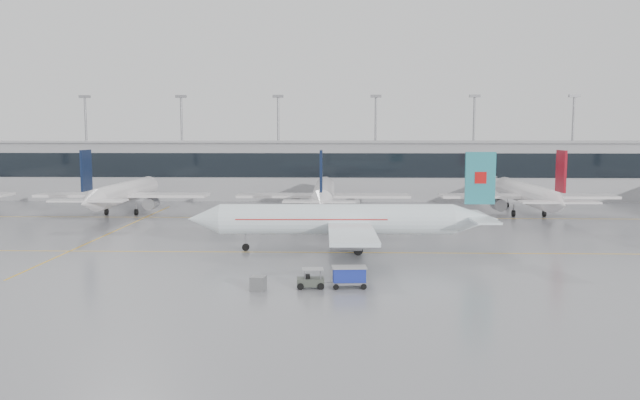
{
  "coord_description": "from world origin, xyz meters",
  "views": [
    {
      "loc": [
        2.35,
        -73.47,
        14.41
      ],
      "look_at": [
        0.0,
        12.0,
        5.0
      ],
      "focal_mm": 35.0,
      "sensor_mm": 36.0,
      "label": 1
    }
  ],
  "objects_px": {
    "air_canada_jet": "(347,220)",
    "gse_unit": "(258,283)",
    "baggage_tug": "(310,281)",
    "baggage_cart": "(349,275)"
  },
  "relations": [
    {
      "from": "gse_unit",
      "to": "baggage_tug",
      "type": "bearing_deg",
      "value": 22.96
    },
    {
      "from": "air_canada_jet",
      "to": "baggage_cart",
      "type": "height_order",
      "value": "air_canada_jet"
    },
    {
      "from": "air_canada_jet",
      "to": "gse_unit",
      "type": "xyz_separation_m",
      "value": [
        -8.37,
        -19.12,
        -3.17
      ]
    },
    {
      "from": "baggage_tug",
      "to": "baggage_cart",
      "type": "distance_m",
      "value": 3.64
    },
    {
      "from": "baggage_cart",
      "to": "gse_unit",
      "type": "distance_m",
      "value": 8.43
    },
    {
      "from": "baggage_cart",
      "to": "gse_unit",
      "type": "height_order",
      "value": "baggage_cart"
    },
    {
      "from": "baggage_tug",
      "to": "gse_unit",
      "type": "xyz_separation_m",
      "value": [
        -4.73,
        -1.05,
        0.01
      ]
    },
    {
      "from": "baggage_tug",
      "to": "baggage_cart",
      "type": "height_order",
      "value": "baggage_cart"
    },
    {
      "from": "air_canada_jet",
      "to": "gse_unit",
      "type": "relative_size",
      "value": 28.92
    },
    {
      "from": "baggage_tug",
      "to": "baggage_cart",
      "type": "xyz_separation_m",
      "value": [
        3.59,
        0.26,
        0.51
      ]
    }
  ]
}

